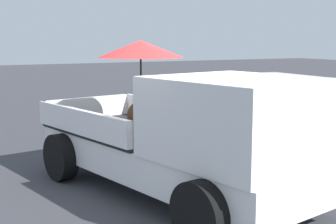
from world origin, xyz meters
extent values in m
plane|color=#38383D|center=(0.00, 0.00, 0.00)|extent=(80.00, 80.00, 0.00)
cylinder|color=black|center=(1.53, 1.30, 0.40)|extent=(0.84, 0.43, 0.80)
cylinder|color=black|center=(1.91, -0.63, 0.40)|extent=(0.84, 0.43, 0.80)
cylinder|color=black|center=(-1.91, 0.63, 0.40)|extent=(0.84, 0.43, 0.80)
cylinder|color=black|center=(-1.53, -1.30, 0.40)|extent=(0.84, 0.43, 0.80)
cube|color=white|center=(0.00, 0.00, 0.57)|extent=(5.25, 2.72, 0.50)
cube|color=white|center=(1.37, 0.27, 1.36)|extent=(2.42, 2.23, 1.08)
cube|color=#4C606B|center=(2.36, 0.46, 1.56)|extent=(0.39, 1.70, 0.64)
cube|color=black|center=(-1.13, -0.22, 0.85)|extent=(3.10, 2.34, 0.06)
cube|color=white|center=(-1.30, 0.68, 1.08)|extent=(2.77, 0.63, 0.40)
cube|color=white|center=(-0.95, -1.12, 1.08)|extent=(2.77, 0.63, 0.40)
cube|color=white|center=(-2.45, -0.48, 1.08)|extent=(0.45, 1.83, 0.40)
ellipsoid|color=#472D19|center=(-0.56, -0.22, 1.14)|extent=(0.73, 0.44, 0.52)
sphere|color=#472D19|center=(-0.26, -0.17, 1.46)|extent=(0.33, 0.33, 0.28)
cone|color=#472D19|center=(-0.28, -0.09, 1.60)|extent=(0.11, 0.11, 0.12)
cone|color=#472D19|center=(-0.25, -0.24, 1.60)|extent=(0.11, 0.11, 0.12)
cylinder|color=black|center=(-0.82, -0.11, 1.51)|extent=(0.04, 0.04, 1.25)
cone|color=red|center=(-0.82, -0.11, 2.23)|extent=(1.64, 1.64, 0.28)
cylinder|color=black|center=(-6.29, 5.35, 0.33)|extent=(0.67, 0.26, 0.66)
cylinder|color=black|center=(-6.17, 7.10, 0.33)|extent=(0.67, 0.26, 0.66)
cylinder|color=black|center=(-3.59, 5.17, 0.33)|extent=(0.67, 0.26, 0.66)
cylinder|color=black|center=(-3.47, 6.93, 0.33)|extent=(0.67, 0.26, 0.66)
cube|color=silver|center=(-4.88, 6.14, 0.55)|extent=(4.41, 2.04, 0.52)
cube|color=silver|center=(-4.78, 6.13, 1.05)|extent=(2.20, 1.74, 0.56)
cube|color=#4C606B|center=(-4.78, 6.13, 1.05)|extent=(2.15, 1.81, 0.32)
camera|label=1|loc=(6.42, -3.45, 2.39)|focal=51.73mm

